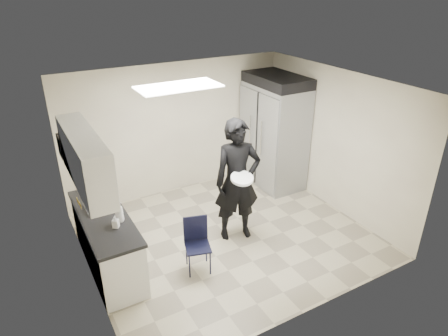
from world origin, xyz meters
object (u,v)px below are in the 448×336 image
man_tuxedo (237,181)px  commercial_fridge (274,136)px  lower_counter (108,243)px  folding_chair (198,247)px

man_tuxedo → commercial_fridge: bearing=53.1°
lower_counter → man_tuxedo: 2.20m
lower_counter → folding_chair: bearing=-32.5°
lower_counter → commercial_fridge: commercial_fridge is taller
folding_chair → lower_counter: bearing=163.8°
folding_chair → man_tuxedo: 1.25m
commercial_fridge → man_tuxedo: bearing=-141.9°
lower_counter → commercial_fridge: bearing=15.9°
lower_counter → folding_chair: lower_counter is taller
commercial_fridge → man_tuxedo: commercial_fridge is taller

